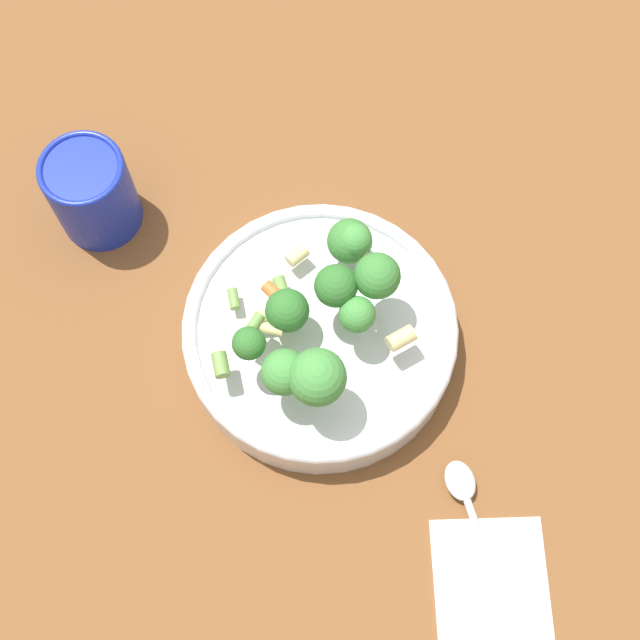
{
  "coord_description": "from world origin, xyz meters",
  "views": [
    {
      "loc": [
        -0.28,
        -0.01,
        0.78
      ],
      "look_at": [
        0.0,
        0.0,
        0.06
      ],
      "focal_mm": 50.0,
      "sensor_mm": 36.0,
      "label": 1
    }
  ],
  "objects": [
    {
      "name": "cup",
      "position": [
        0.13,
        0.22,
        0.05
      ],
      "size": [
        0.08,
        0.08,
        0.09
      ],
      "color": "#192DAD",
      "rests_on": "ground_plane"
    },
    {
      "name": "pasta_salad",
      "position": [
        -0.01,
        -0.0,
        0.09
      ],
      "size": [
        0.18,
        0.17,
        0.08
      ],
      "color": "#8CB766",
      "rests_on": "bowl"
    },
    {
      "name": "bowl",
      "position": [
        0.0,
        0.0,
        0.03
      ],
      "size": [
        0.25,
        0.25,
        0.05
      ],
      "color": "silver",
      "rests_on": "ground_plane"
    },
    {
      "name": "napkin",
      "position": [
        -0.23,
        -0.15,
        0.0
      ],
      "size": [
        0.15,
        0.11,
        0.01
      ],
      "color": "white",
      "rests_on": "ground_plane"
    },
    {
      "name": "ground_plane",
      "position": [
        0.0,
        0.0,
        0.0
      ],
      "size": [
        3.0,
        3.0,
        0.0
      ],
      "primitive_type": "plane",
      "color": "brown"
    },
    {
      "name": "spoon",
      "position": [
        -0.17,
        -0.14,
        0.01
      ],
      "size": [
        0.19,
        0.08,
        0.01
      ],
      "rotation": [
        0.0,
        0.0,
        6.61
      ],
      "color": "silver",
      "rests_on": "napkin"
    }
  ]
}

